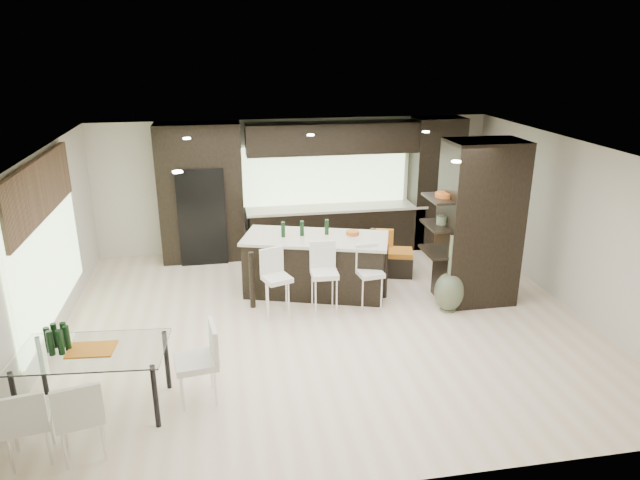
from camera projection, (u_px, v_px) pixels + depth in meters
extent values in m
plane|color=beige|center=(327.00, 322.00, 8.90)|extent=(8.00, 8.00, 0.00)
cube|color=beige|center=(295.00, 185.00, 11.71)|extent=(8.00, 0.02, 2.70)
cube|color=beige|center=(40.00, 257.00, 7.80)|extent=(0.02, 7.00, 2.70)
cube|color=beige|center=(573.00, 226.00, 9.11)|extent=(0.02, 7.00, 2.70)
cube|color=white|center=(327.00, 150.00, 8.01)|extent=(8.00, 7.00, 0.02)
cube|color=#B2D199|center=(47.00, 252.00, 7.99)|extent=(0.04, 3.20, 1.90)
cube|color=#B2D199|center=(325.00, 175.00, 11.70)|extent=(3.40, 0.04, 1.20)
cube|color=brown|center=(39.00, 190.00, 7.70)|extent=(0.08, 3.00, 0.80)
cube|color=white|center=(324.00, 148.00, 8.25)|extent=(4.00, 3.00, 0.02)
cube|color=black|center=(322.00, 188.00, 11.48)|extent=(6.80, 0.68, 2.70)
cube|color=black|center=(202.00, 213.00, 11.17)|extent=(0.90, 0.68, 1.90)
cube|color=black|center=(480.00, 223.00, 9.25)|extent=(1.20, 0.80, 2.70)
cube|color=black|center=(316.00, 265.00, 9.81)|extent=(2.65, 1.74, 1.02)
cube|color=silver|center=(277.00, 291.00, 8.94)|extent=(0.50, 0.50, 0.89)
cube|color=silver|center=(324.00, 286.00, 9.04)|extent=(0.43, 0.43, 0.94)
cube|color=silver|center=(370.00, 284.00, 9.19)|extent=(0.43, 0.43, 0.87)
cube|color=black|center=(379.00, 261.00, 10.68)|extent=(1.33, 0.81, 0.48)
cube|color=white|center=(96.00, 380.00, 6.66)|extent=(1.73, 1.07, 0.80)
cube|color=silver|center=(81.00, 419.00, 5.92)|extent=(0.57, 0.57, 0.87)
cube|color=silver|center=(29.00, 425.00, 5.85)|extent=(0.52, 0.52, 0.83)
cube|color=silver|center=(196.00, 367.00, 6.83)|extent=(0.55, 0.55, 0.91)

